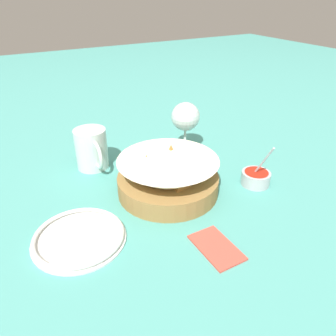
{
  "coord_description": "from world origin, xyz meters",
  "views": [
    {
      "loc": [
        0.52,
        -0.32,
        0.43
      ],
      "look_at": [
        -0.03,
        -0.01,
        0.06
      ],
      "focal_mm": 35.0,
      "sensor_mm": 36.0,
      "label": 1
    }
  ],
  "objects_px": {
    "sauce_cup": "(256,177)",
    "side_plate": "(79,237)",
    "wine_glass": "(185,118)",
    "food_basket": "(168,178)",
    "beer_mug": "(92,150)"
  },
  "relations": [
    {
      "from": "food_basket",
      "to": "beer_mug",
      "type": "bearing_deg",
      "value": -150.21
    },
    {
      "from": "wine_glass",
      "to": "beer_mug",
      "type": "distance_m",
      "value": 0.27
    },
    {
      "from": "sauce_cup",
      "to": "side_plate",
      "type": "bearing_deg",
      "value": -91.62
    },
    {
      "from": "food_basket",
      "to": "side_plate",
      "type": "distance_m",
      "value": 0.24
    },
    {
      "from": "side_plate",
      "to": "food_basket",
      "type": "bearing_deg",
      "value": 105.18
    },
    {
      "from": "wine_glass",
      "to": "side_plate",
      "type": "xyz_separation_m",
      "value": [
        0.22,
        -0.37,
        -0.09
      ]
    },
    {
      "from": "sauce_cup",
      "to": "wine_glass",
      "type": "xyz_separation_m",
      "value": [
        -0.24,
        -0.05,
        0.08
      ]
    },
    {
      "from": "wine_glass",
      "to": "side_plate",
      "type": "height_order",
      "value": "wine_glass"
    },
    {
      "from": "food_basket",
      "to": "beer_mug",
      "type": "height_order",
      "value": "beer_mug"
    },
    {
      "from": "sauce_cup",
      "to": "side_plate",
      "type": "distance_m",
      "value": 0.43
    },
    {
      "from": "wine_glass",
      "to": "side_plate",
      "type": "relative_size",
      "value": 0.81
    },
    {
      "from": "food_basket",
      "to": "sauce_cup",
      "type": "bearing_deg",
      "value": 69.69
    },
    {
      "from": "wine_glass",
      "to": "side_plate",
      "type": "distance_m",
      "value": 0.45
    },
    {
      "from": "sauce_cup",
      "to": "beer_mug",
      "type": "height_order",
      "value": "sauce_cup"
    },
    {
      "from": "sauce_cup",
      "to": "side_plate",
      "type": "xyz_separation_m",
      "value": [
        -0.01,
        -0.43,
        -0.01
      ]
    }
  ]
}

